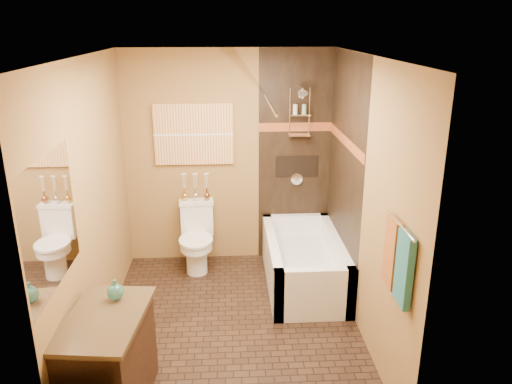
{
  "coord_description": "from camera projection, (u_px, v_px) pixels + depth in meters",
  "views": [
    {
      "loc": [
        -0.02,
        -4.12,
        2.76
      ],
      "look_at": [
        0.25,
        0.4,
        1.21
      ],
      "focal_mm": 35.0,
      "sensor_mm": 36.0,
      "label": 1
    }
  ],
  "objects": [
    {
      "name": "mosaic_band_back",
      "position": [
        296.0,
        127.0,
        5.7
      ],
      "size": [
        0.85,
        0.01,
        0.1
      ],
      "primitive_type": "cube",
      "color": "maroon",
      "rests_on": "alcove_tile_back"
    },
    {
      "name": "sunset_painting",
      "position": [
        194.0,
        134.0,
        5.66
      ],
      "size": [
        0.9,
        0.04,
        0.7
      ],
      "primitive_type": "cube",
      "color": "#C56C2E",
      "rests_on": "wall_back"
    },
    {
      "name": "vanity",
      "position": [
        108.0,
        362.0,
        3.66
      ],
      "size": [
        0.63,
        0.93,
        0.78
      ],
      "rotation": [
        0.0,
        0.0,
        -0.12
      ],
      "color": "black",
      "rests_on": "floor"
    },
    {
      "name": "toilet",
      "position": [
        197.0,
        237.0,
        5.78
      ],
      "size": [
        0.41,
        0.6,
        0.78
      ],
      "rotation": [
        0.0,
        0.0,
        0.08
      ],
      "color": "white",
      "rests_on": "floor"
    },
    {
      "name": "wall_left",
      "position": [
        91.0,
        206.0,
        4.32
      ],
      "size": [
        0.02,
        3.0,
        2.5
      ],
      "primitive_type": "cube",
      "color": "olive",
      "rests_on": "floor"
    },
    {
      "name": "wall_front",
      "position": [
        233.0,
        289.0,
        2.97
      ],
      "size": [
        2.4,
        0.02,
        2.5
      ],
      "primitive_type": "cube",
      "color": "olive",
      "rests_on": "floor"
    },
    {
      "name": "towel_bar",
      "position": [
        400.0,
        225.0,
        3.39
      ],
      "size": [
        0.02,
        0.55,
        0.02
      ],
      "primitive_type": "cylinder",
      "rotation": [
        1.57,
        0.0,
        0.0
      ],
      "color": "silver",
      "rests_on": "wall_right"
    },
    {
      "name": "curtain_rod",
      "position": [
        269.0,
        102.0,
        4.87
      ],
      "size": [
        0.03,
        1.55,
        0.03
      ],
      "primitive_type": "cylinder",
      "rotation": [
        1.57,
        0.0,
        0.0
      ],
      "color": "silver",
      "rests_on": "wall_back"
    },
    {
      "name": "ceiling",
      "position": [
        227.0,
        56.0,
        3.98
      ],
      "size": [
        3.0,
        3.0,
        0.0
      ],
      "primitive_type": "plane",
      "color": "silver",
      "rests_on": "wall_back"
    },
    {
      "name": "shower_fixtures",
      "position": [
        299.0,
        125.0,
        5.6
      ],
      "size": [
        0.24,
        0.33,
        1.16
      ],
      "color": "silver",
      "rests_on": "floor"
    },
    {
      "name": "wall_back",
      "position": [
        229.0,
        159.0,
        5.8
      ],
      "size": [
        2.4,
        0.02,
        2.5
      ],
      "primitive_type": "cube",
      "color": "olive",
      "rests_on": "floor"
    },
    {
      "name": "alcove_tile_back",
      "position": [
        295.0,
        158.0,
        5.83
      ],
      "size": [
        0.85,
        0.01,
        2.5
      ],
      "primitive_type": "cube",
      "color": "black",
      "rests_on": "wall_back"
    },
    {
      "name": "mosaic_band_right",
      "position": [
        345.0,
        141.0,
        5.04
      ],
      "size": [
        0.01,
        1.5,
        0.1
      ],
      "primitive_type": "cube",
      "color": "maroon",
      "rests_on": "alcove_tile_right"
    },
    {
      "name": "bud_vases",
      "position": [
        195.0,
        186.0,
        5.77
      ],
      "size": [
        0.33,
        0.07,
        0.32
      ],
      "color": "gold",
      "rests_on": "toilet"
    },
    {
      "name": "wall_right",
      "position": [
        364.0,
        200.0,
        4.45
      ],
      "size": [
        0.02,
        3.0,
        2.5
      ],
      "primitive_type": "cube",
      "color": "olive",
      "rests_on": "floor"
    },
    {
      "name": "alcove_tile_right",
      "position": [
        344.0,
        176.0,
        5.16
      ],
      "size": [
        0.01,
        1.5,
        2.5
      ],
      "primitive_type": "cube",
      "color": "black",
      "rests_on": "wall_right"
    },
    {
      "name": "bathtub",
      "position": [
        304.0,
        266.0,
        5.47
      ],
      "size": [
        0.8,
        1.5,
        0.55
      ],
      "color": "white",
      "rests_on": "floor"
    },
    {
      "name": "alcove_niche",
      "position": [
        297.0,
        166.0,
        5.86
      ],
      "size": [
        0.5,
        0.01,
        0.25
      ],
      "primitive_type": "cube",
      "color": "black",
      "rests_on": "alcove_tile_back"
    },
    {
      "name": "towel_rust",
      "position": [
        392.0,
        252.0,
        3.6
      ],
      "size": [
        0.05,
        0.22,
        0.52
      ],
      "primitive_type": "cube",
      "color": "#94511B",
      "rests_on": "towel_bar"
    },
    {
      "name": "towel_teal",
      "position": [
        404.0,
        269.0,
        3.36
      ],
      "size": [
        0.05,
        0.22,
        0.52
      ],
      "primitive_type": "cube",
      "color": "#21626E",
      "rests_on": "towel_bar"
    },
    {
      "name": "teal_bottle",
      "position": [
        115.0,
        290.0,
        3.73
      ],
      "size": [
        0.17,
        0.17,
        0.2
      ],
      "primitive_type": null,
      "rotation": [
        0.0,
        0.0,
        -0.42
      ],
      "color": "#267469",
      "rests_on": "vanity"
    },
    {
      "name": "vanity_mirror",
      "position": [
        51.0,
        223.0,
        3.29
      ],
      "size": [
        0.01,
        1.0,
        0.9
      ],
      "primitive_type": "cube",
      "color": "white",
      "rests_on": "wall_left"
    },
    {
      "name": "floor",
      "position": [
        232.0,
        325.0,
        4.79
      ],
      "size": [
        3.0,
        3.0,
        0.0
      ],
      "primitive_type": "plane",
      "color": "black",
      "rests_on": "ground"
    }
  ]
}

